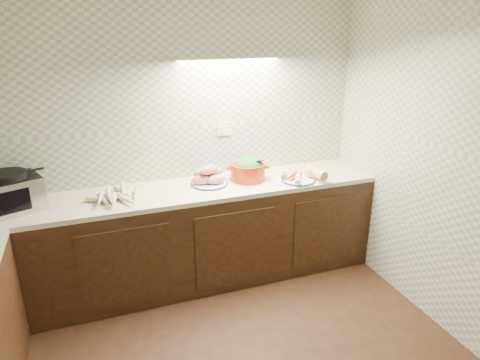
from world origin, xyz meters
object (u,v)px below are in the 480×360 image
object	(u,v)px
sweet_potato_plate	(209,177)
onion_bowl	(201,177)
toaster_oven	(10,193)
veg_plate	(305,175)
dutch_oven	(248,169)
parsnip_pile	(122,195)

from	to	relation	value
sweet_potato_plate	onion_bowl	distance (m)	0.12
toaster_oven	veg_plate	world-z (taller)	toaster_oven
toaster_oven	sweet_potato_plate	distance (m)	1.53
sweet_potato_plate	onion_bowl	xyz separation A→B (m)	(-0.04, 0.11, -0.03)
toaster_oven	dutch_oven	distance (m)	1.89
veg_plate	parsnip_pile	bearing A→B (deg)	176.66
onion_bowl	veg_plate	xyz separation A→B (m)	(0.87, -0.29, 0.01)
onion_bowl	dutch_oven	size ratio (longest dim) A/B	0.35
onion_bowl	dutch_oven	distance (m)	0.42
onion_bowl	veg_plate	bearing A→B (deg)	-18.58
parsnip_pile	sweet_potato_plate	bearing A→B (deg)	6.86
parsnip_pile	sweet_potato_plate	size ratio (longest dim) A/B	1.30
veg_plate	toaster_oven	bearing A→B (deg)	176.17
parsnip_pile	dutch_oven	size ratio (longest dim) A/B	1.10
sweet_potato_plate	dutch_oven	size ratio (longest dim) A/B	0.85
veg_plate	dutch_oven	bearing A→B (deg)	159.48
dutch_oven	veg_plate	xyz separation A→B (m)	(0.47, -0.18, -0.06)
toaster_oven	onion_bowl	distance (m)	1.50
parsnip_pile	veg_plate	xyz separation A→B (m)	(1.57, -0.09, 0.01)
parsnip_pile	veg_plate	size ratio (longest dim) A/B	1.16
toaster_oven	parsnip_pile	bearing A→B (deg)	-26.00
toaster_oven	veg_plate	distance (m)	2.37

